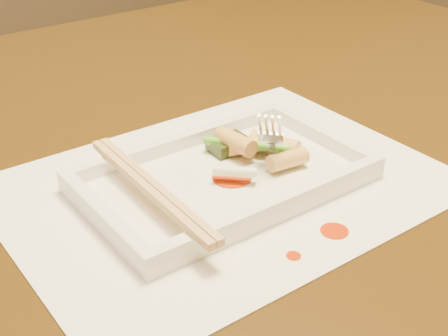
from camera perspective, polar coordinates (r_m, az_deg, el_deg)
table at (r=0.72m, az=-6.75°, el=-4.71°), size 1.40×0.90×0.75m
placemat at (r=0.59m, az=0.00°, el=-1.59°), size 0.40×0.30×0.00m
sauce_splatter_a at (r=0.53m, az=10.06°, el=-5.68°), size 0.02×0.02×0.00m
sauce_splatter_b at (r=0.50m, az=6.39°, el=-7.98°), size 0.01×0.01×0.00m
plate_base at (r=0.58m, az=0.00°, el=-1.19°), size 0.26×0.16×0.01m
plate_rim_far at (r=0.63m, az=-3.98°, el=2.45°), size 0.26×0.01×0.01m
plate_rim_near at (r=0.53m, az=4.76°, el=-3.50°), size 0.26×0.01×0.01m
plate_rim_left at (r=0.53m, az=-11.00°, el=-4.27°), size 0.01×0.14×0.01m
plate_rim_right at (r=0.65m, az=8.85°, el=2.99°), size 0.01×0.14×0.01m
veg_piece at (r=0.62m, az=0.41°, el=2.22°), size 0.04×0.03×0.01m
scallion_white at (r=0.57m, az=1.00°, el=-0.33°), size 0.04×0.03×0.01m
scallion_green at (r=0.61m, az=2.06°, el=2.16°), size 0.06×0.07×0.01m
chopstick_a at (r=0.53m, az=-7.10°, el=-1.89°), size 0.01×0.20×0.01m
chopstick_b at (r=0.54m, az=-6.36°, el=-1.63°), size 0.01×0.20×0.01m
fork at (r=0.60m, az=4.41°, el=7.98°), size 0.09×0.10×0.14m
sauce_blob_0 at (r=0.58m, az=0.73°, el=-0.88°), size 0.04×0.04×0.00m
rice_cake_0 at (r=0.59m, az=5.83°, el=0.77°), size 0.04×0.02×0.02m
rice_cake_1 at (r=0.62m, az=2.23°, el=2.10°), size 0.05×0.03×0.02m
rice_cake_2 at (r=0.61m, az=1.06°, el=2.42°), size 0.02×0.05×0.02m
rice_cake_3 at (r=0.62m, az=4.64°, el=2.19°), size 0.04×0.05×0.02m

